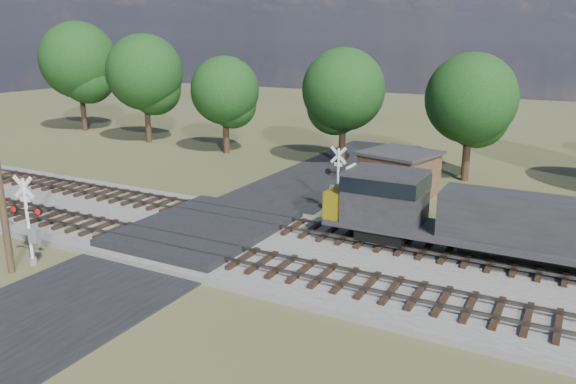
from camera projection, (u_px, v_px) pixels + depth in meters
The scene contains 10 objects.
ground at pixel (199, 238), 29.06m from camera, with size 160.00×160.00×0.00m, color #3C4625.
ballast_bed at pixel (388, 269), 24.88m from camera, with size 140.00×10.00×0.30m, color gray.
road at pixel (199, 238), 29.05m from camera, with size 7.00×60.00×0.08m, color black.
crossing_panel at pixel (205, 230), 29.40m from camera, with size 7.00×9.00×0.62m, color #262628.
track_near at pixel (227, 254), 25.82m from camera, with size 140.00×2.60×0.33m.
track_far at pixel (280, 224), 30.07m from camera, with size 140.00×2.60×0.33m.
crossing_signal_near at pixel (30, 228), 25.29m from camera, with size 1.68×0.45×4.20m.
crossing_signal_far at pixel (336, 186), 32.67m from camera, with size 1.63×0.35×4.05m.
equipment_shed at pixel (399, 173), 36.55m from camera, with size 5.27×5.27×2.95m.
treeline at pixel (388, 83), 43.37m from camera, with size 82.34×10.44×11.76m.
Camera 1 is at (17.02, -21.91, 10.08)m, focal length 35.00 mm.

